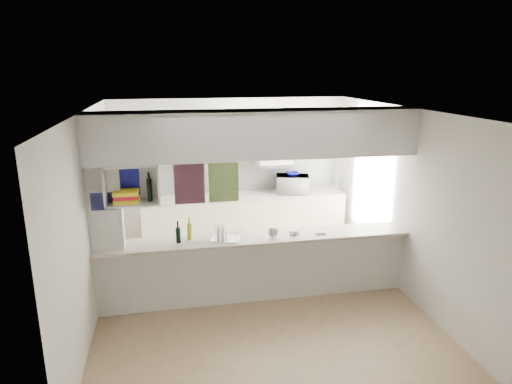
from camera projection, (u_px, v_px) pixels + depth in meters
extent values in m
plane|color=#957657|center=(256.00, 299.00, 6.35)|extent=(4.80, 4.80, 0.00)
plane|color=white|center=(256.00, 110.00, 5.66)|extent=(4.80, 4.80, 0.00)
plane|color=silver|center=(231.00, 171.00, 8.28)|extent=(4.20, 0.00, 4.20)
plane|color=silver|center=(89.00, 220.00, 5.61)|extent=(0.00, 4.80, 4.80)
plane|color=silver|center=(403.00, 201.00, 6.40)|extent=(0.00, 4.80, 4.80)
cube|color=silver|center=(256.00, 270.00, 6.23)|extent=(4.20, 0.15, 0.88)
cube|color=#B4AA9E|center=(256.00, 238.00, 6.11)|extent=(4.20, 0.50, 0.04)
cube|color=white|center=(256.00, 134.00, 5.74)|extent=(4.20, 0.50, 0.60)
cube|color=silver|center=(106.00, 219.00, 5.65)|extent=(0.40, 0.18, 2.60)
cube|color=#191E4C|center=(103.00, 201.00, 5.50)|extent=(0.30, 0.01, 0.22)
cube|color=white|center=(105.00, 219.00, 5.56)|extent=(0.30, 0.01, 0.24)
cube|color=black|center=(189.00, 181.00, 5.96)|extent=(0.40, 0.02, 0.62)
cube|color=#186D5A|center=(224.00, 179.00, 6.04)|extent=(0.40, 0.02, 0.62)
cube|color=white|center=(134.00, 203.00, 5.57)|extent=(0.65, 0.35, 0.02)
cube|color=white|center=(131.00, 165.00, 5.44)|extent=(0.65, 0.35, 0.02)
cube|color=white|center=(133.00, 181.00, 5.66)|extent=(0.65, 0.02, 0.50)
cube|color=white|center=(105.00, 185.00, 5.45)|extent=(0.02, 0.35, 0.50)
cube|color=white|center=(159.00, 183.00, 5.56)|extent=(0.02, 0.35, 0.50)
cube|color=yellow|center=(127.00, 200.00, 5.54)|extent=(0.30, 0.24, 0.05)
cube|color=#B31724|center=(126.00, 196.00, 5.53)|extent=(0.28, 0.22, 0.05)
cube|color=yellow|center=(126.00, 192.00, 5.52)|extent=(0.30, 0.24, 0.05)
cube|color=#0B0B79|center=(129.00, 182.00, 5.61)|extent=(0.26, 0.02, 0.34)
cylinder|color=black|center=(150.00, 190.00, 5.56)|extent=(0.06, 0.06, 0.28)
cube|color=beige|center=(245.00, 220.00, 8.26)|extent=(3.60, 0.60, 0.90)
cube|color=#B4AA9E|center=(244.00, 196.00, 8.14)|extent=(3.60, 0.63, 0.03)
cube|color=silver|center=(242.00, 175.00, 8.32)|extent=(3.60, 0.03, 0.60)
cube|color=beige|center=(232.00, 140.00, 7.96)|extent=(2.62, 0.34, 0.72)
cube|color=white|center=(274.00, 162.00, 8.14)|extent=(0.60, 0.46, 0.12)
cube|color=silver|center=(277.00, 167.00, 7.94)|extent=(0.60, 0.02, 0.05)
imported|color=white|center=(293.00, 184.00, 8.22)|extent=(0.66, 0.52, 0.32)
imported|color=#0B0B79|center=(292.00, 174.00, 8.15)|extent=(0.24, 0.24, 0.06)
cube|color=silver|center=(226.00, 239.00, 6.02)|extent=(0.45, 0.39, 0.01)
cylinder|color=white|center=(219.00, 231.00, 6.00)|extent=(0.07, 0.19, 0.19)
cylinder|color=white|center=(223.00, 231.00, 6.00)|extent=(0.07, 0.19, 0.19)
cylinder|color=white|center=(227.00, 231.00, 5.99)|extent=(0.07, 0.19, 0.19)
imported|color=white|center=(273.00, 233.00, 6.06)|extent=(0.16, 0.16, 0.11)
cylinder|color=black|center=(178.00, 235.00, 5.88)|extent=(0.06, 0.06, 0.20)
cylinder|color=black|center=(178.00, 225.00, 5.84)|extent=(0.02, 0.02, 0.09)
cylinder|color=olive|center=(190.00, 232.00, 5.98)|extent=(0.06, 0.06, 0.21)
cylinder|color=olive|center=(189.00, 221.00, 5.94)|extent=(0.02, 0.02, 0.09)
cylinder|color=silver|center=(294.00, 232.00, 6.18)|extent=(0.13, 0.13, 0.07)
cube|color=black|center=(321.00, 234.00, 6.19)|extent=(0.14, 0.07, 0.01)
cylinder|color=black|center=(221.00, 192.00, 8.08)|extent=(0.09, 0.09, 0.12)
cube|color=brown|center=(219.00, 189.00, 8.10)|extent=(0.11, 0.09, 0.20)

